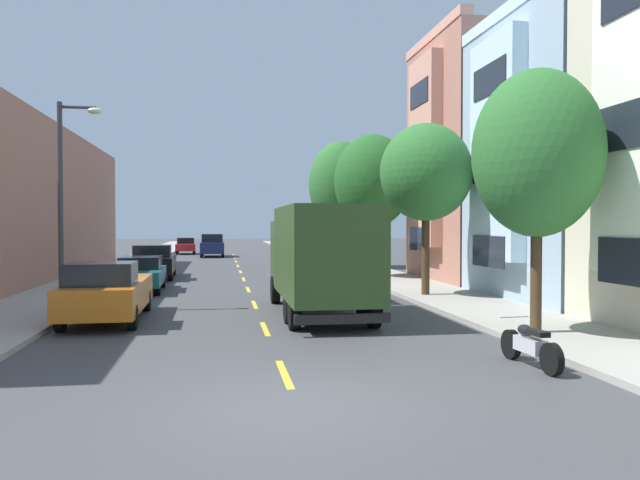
# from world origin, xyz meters

# --- Properties ---
(ground_plane) EXTENTS (160.00, 160.00, 0.00)m
(ground_plane) POSITION_xyz_m (0.00, 30.00, 0.00)
(ground_plane) COLOR #424244
(sidewalk_left) EXTENTS (3.20, 120.00, 0.14)m
(sidewalk_left) POSITION_xyz_m (-7.10, 28.00, 0.07)
(sidewalk_left) COLOR #A39E93
(sidewalk_left) RESTS_ON ground_plane
(sidewalk_right) EXTENTS (3.20, 120.00, 0.14)m
(sidewalk_right) POSITION_xyz_m (7.10, 28.00, 0.07)
(sidewalk_right) COLOR #A39E93
(sidewalk_right) RESTS_ON ground_plane
(lane_centerline_dashes) EXTENTS (0.14, 47.20, 0.01)m
(lane_centerline_dashes) POSITION_xyz_m (0.00, 24.50, 0.00)
(lane_centerline_dashes) COLOR yellow
(lane_centerline_dashes) RESTS_ON ground_plane
(townhouse_third_terracotta) EXTENTS (10.78, 7.58, 11.86)m
(townhouse_third_terracotta) POSITION_xyz_m (13.68, 19.07, 5.73)
(townhouse_third_terracotta) COLOR #B27560
(townhouse_third_terracotta) RESTS_ON ground_plane
(street_tree_nearest) EXTENTS (3.11, 3.11, 6.35)m
(street_tree_nearest) POSITION_xyz_m (6.40, 4.68, 4.45)
(street_tree_nearest) COLOR #47331E
(street_tree_nearest) RESTS_ON sidewalk_right
(street_tree_second) EXTENTS (3.41, 3.41, 6.36)m
(street_tree_second) POSITION_xyz_m (6.40, 12.90, 4.67)
(street_tree_second) COLOR #47331E
(street_tree_second) RESTS_ON sidewalk_right
(street_tree_third) EXTENTS (3.86, 3.86, 7.12)m
(street_tree_third) POSITION_xyz_m (6.40, 21.12, 4.91)
(street_tree_third) COLOR #47331E
(street_tree_third) RESTS_ON sidewalk_right
(street_tree_farthest) EXTENTS (4.08, 4.08, 7.85)m
(street_tree_farthest) POSITION_xyz_m (6.40, 29.34, 5.22)
(street_tree_farthest) COLOR #47331E
(street_tree_farthest) RESTS_ON sidewalk_right
(street_lamp) EXTENTS (1.35, 0.28, 6.44)m
(street_lamp) POSITION_xyz_m (-5.94, 11.26, 3.89)
(street_lamp) COLOR #38383D
(street_lamp) RESTS_ON sidewalk_left
(delivery_box_truck) EXTENTS (2.41, 7.66, 3.27)m
(delivery_box_truck) POSITION_xyz_m (1.80, 9.15, 1.87)
(delivery_box_truck) COLOR #2D471E
(delivery_box_truck) RESTS_ON ground_plane
(parked_sedan_sky) EXTENTS (1.86, 4.52, 1.43)m
(parked_sedan_sky) POSITION_xyz_m (4.21, 23.85, 0.75)
(parked_sedan_sky) COLOR #7A9EC6
(parked_sedan_sky) RESTS_ON ground_plane
(parked_sedan_teal) EXTENTS (1.90, 4.54, 1.43)m
(parked_sedan_teal) POSITION_xyz_m (-4.38, 16.92, 0.75)
(parked_sedan_teal) COLOR #195B60
(parked_sedan_teal) RESTS_ON ground_plane
(parked_hatchback_red) EXTENTS (1.84, 4.04, 1.50)m
(parked_hatchback_red) POSITION_xyz_m (-4.30, 49.51, 0.76)
(parked_hatchback_red) COLOR #AD1E1E
(parked_hatchback_red) RESTS_ON ground_plane
(parked_pickup_orange) EXTENTS (2.07, 5.33, 1.73)m
(parked_pickup_orange) POSITION_xyz_m (-4.33, 8.99, 0.83)
(parked_pickup_orange) COLOR orange
(parked_pickup_orange) RESTS_ON ground_plane
(parked_hatchback_charcoal) EXTENTS (1.84, 4.04, 1.50)m
(parked_hatchback_charcoal) POSITION_xyz_m (4.36, 31.53, 0.76)
(parked_hatchback_charcoal) COLOR #333338
(parked_hatchback_charcoal) RESTS_ON ground_plane
(parked_pickup_black) EXTENTS (2.16, 5.36, 1.73)m
(parked_pickup_black) POSITION_xyz_m (-4.48, 23.25, 0.83)
(parked_pickup_black) COLOR black
(parked_pickup_black) RESTS_ON ground_plane
(moving_navy_sedan) EXTENTS (1.95, 4.80, 1.93)m
(moving_navy_sedan) POSITION_xyz_m (-1.80, 44.22, 0.99)
(moving_navy_sedan) COLOR navy
(moving_navy_sedan) RESTS_ON ground_plane
(parked_motorcycle) EXTENTS (0.62, 2.05, 0.90)m
(parked_motorcycle) POSITION_xyz_m (4.75, 1.83, 0.41)
(parked_motorcycle) COLOR black
(parked_motorcycle) RESTS_ON ground_plane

